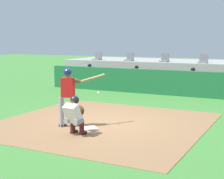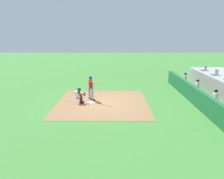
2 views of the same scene
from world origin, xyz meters
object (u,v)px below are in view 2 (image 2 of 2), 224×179
at_px(dugout_player_2, 213,99).
at_px(stadium_seat_1, 215,74).
at_px(dugout_player_1, 196,87).
at_px(dugout_player_0, 184,79).
at_px(home_plate, 91,103).
at_px(batter_at_plate, 91,87).
at_px(stadium_seat_0, 204,69).
at_px(catcher_crouched, 80,95).

relative_size(dugout_player_2, stadium_seat_1, 2.71).
bearing_deg(dugout_player_1, dugout_player_0, 180.00).
relative_size(home_plate, batter_at_plate, 0.24).
height_order(batter_at_plate, dugout_player_2, batter_at_plate).
bearing_deg(dugout_player_2, stadium_seat_1, 154.51).
xyz_separation_m(dugout_player_2, stadium_seat_1, (-4.27, 2.03, 0.86)).
xyz_separation_m(stadium_seat_0, stadium_seat_1, (2.17, 0.00, 0.00)).
distance_m(home_plate, catcher_crouched, 0.99).
height_order(dugout_player_2, stadium_seat_0, stadium_seat_0).
relative_size(catcher_crouched, stadium_seat_0, 3.33).
bearing_deg(batter_at_plate, dugout_player_2, 78.31).
xyz_separation_m(dugout_player_1, stadium_seat_1, (-1.27, 2.03, 0.86)).
bearing_deg(catcher_crouched, dugout_player_0, 118.60).
distance_m(catcher_crouched, stadium_seat_0, 12.28).
distance_m(batter_at_plate, stadium_seat_1, 10.56).
distance_m(dugout_player_0, dugout_player_1, 2.88).
height_order(dugout_player_0, stadium_seat_1, stadium_seat_1).
bearing_deg(stadium_seat_0, catcher_crouched, -63.70).
distance_m(batter_at_plate, dugout_player_1, 8.30).
bearing_deg(batter_at_plate, stadium_seat_1, 104.11).
bearing_deg(catcher_crouched, dugout_player_2, 83.57).
relative_size(home_plate, dugout_player_2, 0.34).
xyz_separation_m(home_plate, dugout_player_2, (1.02, 8.14, 0.65)).
relative_size(dugout_player_2, stadium_seat_0, 2.71).
bearing_deg(home_plate, batter_at_plate, -176.01).
height_order(home_plate, batter_at_plate, batter_at_plate).
bearing_deg(dugout_player_1, dugout_player_2, 0.00).
xyz_separation_m(dugout_player_0, stadium_seat_1, (1.62, 2.03, 0.86)).
relative_size(batter_at_plate, dugout_player_2, 1.39).
bearing_deg(stadium_seat_0, home_plate, -61.98).
bearing_deg(catcher_crouched, stadium_seat_0, 116.30).
distance_m(batter_at_plate, dugout_player_2, 8.37).
height_order(batter_at_plate, stadium_seat_0, stadium_seat_0).
relative_size(home_plate, dugout_player_0, 0.34).
xyz_separation_m(dugout_player_1, stadium_seat_0, (-3.43, 2.03, 0.86)).
bearing_deg(dugout_player_0, stadium_seat_1, 51.55).
bearing_deg(stadium_seat_0, dugout_player_2, -17.55).
height_order(home_plate, dugout_player_2, dugout_player_2).
bearing_deg(dugout_player_2, batter_at_plate, -101.69).
xyz_separation_m(catcher_crouched, dugout_player_1, (-1.99, 8.94, 0.06)).
xyz_separation_m(batter_at_plate, stadium_seat_1, (-2.57, 10.23, 0.50)).
relative_size(dugout_player_1, stadium_seat_1, 2.71).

